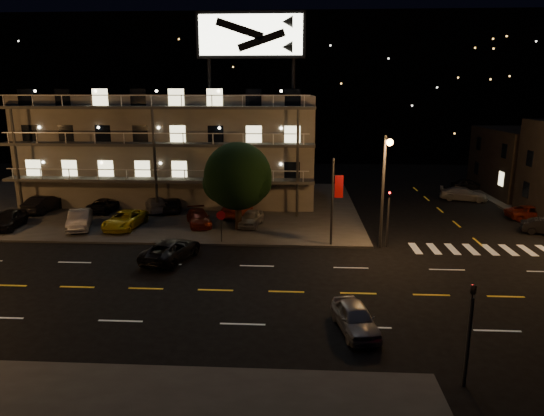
# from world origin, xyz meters

# --- Properties ---
(ground) EXTENTS (140.00, 140.00, 0.00)m
(ground) POSITION_xyz_m (0.00, 0.00, 0.00)
(ground) COLOR black
(ground) RESTS_ON ground
(curb_nw) EXTENTS (44.00, 24.00, 0.15)m
(curb_nw) POSITION_xyz_m (-14.00, 20.00, 0.07)
(curb_nw) COLOR #3C3B39
(curb_nw) RESTS_ON ground
(motel) EXTENTS (28.00, 13.80, 18.10)m
(motel) POSITION_xyz_m (-9.94, 23.88, 5.34)
(motel) COLOR gray
(motel) RESTS_ON ground
(hill_backdrop) EXTENTS (120.00, 25.00, 24.00)m
(hill_backdrop) POSITION_xyz_m (-5.94, 68.78, 11.55)
(hill_backdrop) COLOR black
(hill_backdrop) RESTS_ON ground
(streetlight_nc) EXTENTS (0.44, 1.92, 8.00)m
(streetlight_nc) POSITION_xyz_m (8.50, 7.94, 4.96)
(streetlight_nc) COLOR #2D2D30
(streetlight_nc) RESTS_ON ground
(signal_nw) EXTENTS (0.20, 0.27, 4.60)m
(signal_nw) POSITION_xyz_m (9.00, 8.50, 2.57)
(signal_nw) COLOR #2D2D30
(signal_nw) RESTS_ON ground
(signal_sw) EXTENTS (0.20, 0.27, 4.60)m
(signal_sw) POSITION_xyz_m (9.00, -8.50, 2.57)
(signal_sw) COLOR #2D2D30
(signal_sw) RESTS_ON ground
(banner_north) EXTENTS (0.83, 0.16, 6.40)m
(banner_north) POSITION_xyz_m (5.09, 8.40, 3.43)
(banner_north) COLOR #2D2D30
(banner_north) RESTS_ON ground
(stop_sign) EXTENTS (0.91, 0.11, 2.61)m
(stop_sign) POSITION_xyz_m (-3.00, 8.57, 1.71)
(stop_sign) COLOR #2D2D30
(stop_sign) RESTS_ON ground
(tree) EXTENTS (5.54, 5.34, 6.98)m
(tree) POSITION_xyz_m (-2.20, 11.95, 4.30)
(tree) COLOR black
(tree) RESTS_ON curb_nw
(lot_car_0) EXTENTS (2.31, 4.52, 1.47)m
(lot_car_0) POSITION_xyz_m (-20.74, 11.23, 0.89)
(lot_car_0) COLOR black
(lot_car_0) RESTS_ON curb_nw
(lot_car_1) EXTENTS (2.90, 4.82, 1.50)m
(lot_car_1) POSITION_xyz_m (-14.93, 11.39, 0.90)
(lot_car_1) COLOR gray
(lot_car_1) RESTS_ON curb_nw
(lot_car_2) EXTENTS (2.76, 5.08, 1.35)m
(lot_car_2) POSITION_xyz_m (-11.39, 11.85, 0.83)
(lot_car_2) COLOR gold
(lot_car_2) RESTS_ON curb_nw
(lot_car_3) EXTENTS (2.99, 4.58, 1.23)m
(lot_car_3) POSITION_xyz_m (-5.59, 13.01, 0.77)
(lot_car_3) COLOR #631A0E
(lot_car_3) RESTS_ON curb_nw
(lot_car_4) EXTENTS (2.07, 3.90, 1.26)m
(lot_car_4) POSITION_xyz_m (-1.25, 13.10, 0.78)
(lot_car_4) COLOR gray
(lot_car_4) RESTS_ON curb_nw
(lot_car_5) EXTENTS (2.23, 4.79, 1.52)m
(lot_car_5) POSITION_xyz_m (-20.65, 16.81, 0.91)
(lot_car_5) COLOR black
(lot_car_5) RESTS_ON curb_nw
(lot_car_6) EXTENTS (2.37, 4.53, 1.22)m
(lot_car_6) POSITION_xyz_m (-15.14, 17.29, 0.76)
(lot_car_6) COLOR black
(lot_car_6) RESTS_ON curb_nw
(lot_car_7) EXTENTS (3.44, 4.77, 1.28)m
(lot_car_7) POSITION_xyz_m (-10.54, 17.50, 0.79)
(lot_car_7) COLOR gray
(lot_car_7) RESTS_ON curb_nw
(lot_car_8) EXTENTS (2.02, 4.04, 1.32)m
(lot_car_8) POSITION_xyz_m (-8.89, 17.50, 0.81)
(lot_car_8) COLOR black
(lot_car_8) RESTS_ON curb_nw
(lot_car_9) EXTENTS (2.43, 4.47, 1.40)m
(lot_car_9) POSITION_xyz_m (-2.76, 16.10, 0.85)
(lot_car_9) COLOR #631A0E
(lot_car_9) RESTS_ON curb_nw
(side_car_1) EXTENTS (4.52, 2.34, 1.22)m
(side_car_1) POSITION_xyz_m (23.02, 16.89, 0.61)
(side_car_1) COLOR #631A0E
(side_car_1) RESTS_ON ground
(side_car_2) EXTENTS (4.97, 3.08, 1.35)m
(side_car_2) POSITION_xyz_m (19.52, 24.35, 0.67)
(side_car_2) COLOR gray
(side_car_2) RESTS_ON ground
(side_car_3) EXTENTS (3.76, 1.63, 1.27)m
(side_car_3) POSITION_xyz_m (21.90, 30.01, 0.63)
(side_car_3) COLOR black
(side_car_3) RESTS_ON ground
(road_car_east) EXTENTS (2.28, 4.09, 1.32)m
(road_car_east) POSITION_xyz_m (5.33, -4.35, 0.66)
(road_car_east) COLOR gray
(road_car_east) RESTS_ON ground
(road_car_west) EXTENTS (3.64, 5.52, 1.41)m
(road_car_west) POSITION_xyz_m (-5.76, 4.86, 0.70)
(road_car_west) COLOR black
(road_car_west) RESTS_ON ground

